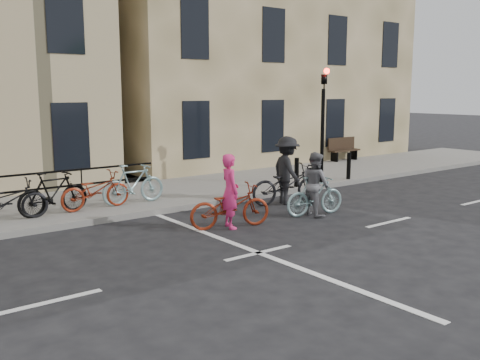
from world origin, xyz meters
TOP-DOWN VIEW (x-y plane):
  - ground at (0.00, 0.00)m, footprint 120.00×120.00m
  - building_east at (9.00, 13.00)m, footprint 14.00×10.00m
  - traffic_light at (6.20, 4.34)m, footprint 0.18×0.30m
  - bollard_east at (5.00, 4.25)m, footprint 0.14×0.14m
  - bollard_west at (7.40, 4.25)m, footprint 0.14×0.14m
  - bench at (11.00, 7.73)m, footprint 1.60×0.41m
  - cyclist_pink at (0.71, 1.90)m, footprint 2.01×1.14m
  - cyclist_grey at (3.13, 1.60)m, footprint 1.71×0.87m
  - cyclist_dark at (3.50, 3.05)m, footprint 2.21×1.34m

SIDE VIEW (x-z plane):
  - ground at x=0.00m, z-range 0.00..0.00m
  - cyclist_pink at x=0.71m, z-range -0.26..1.44m
  - bollard_east at x=5.00m, z-range 0.15..1.05m
  - bollard_west at x=7.40m, z-range 0.15..1.05m
  - cyclist_grey at x=3.13m, z-range -0.15..1.45m
  - bench at x=11.00m, z-range 0.19..1.16m
  - cyclist_dark at x=3.50m, z-range -0.20..1.67m
  - traffic_light at x=6.20m, z-range 0.50..4.40m
  - building_east at x=9.00m, z-range 0.15..12.15m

